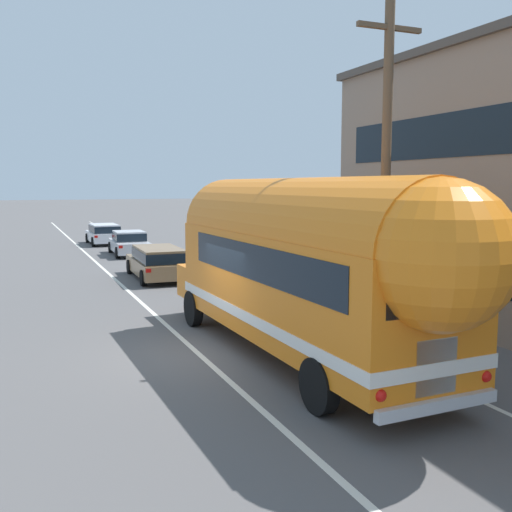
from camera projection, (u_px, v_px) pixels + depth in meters
The scene contains 7 objects.
ground_plane at pixel (198, 354), 13.68m from camera, with size 300.00×300.00×0.00m, color #565454.
lane_markings at pixel (156, 276), 25.34m from camera, with size 4.02×80.00×0.01m.
utility_pole at pixel (386, 166), 14.19m from camera, with size 1.80×0.24×8.50m.
painted_bus at pixel (307, 262), 12.59m from camera, with size 2.78×11.52×4.12m.
car_lead at pixel (158, 261), 24.39m from camera, with size 2.10×4.86×1.37m.
car_second at pixel (129, 242), 32.82m from camera, with size 2.01×4.44×1.37m.
car_third at pixel (104, 233), 38.65m from camera, with size 1.97×4.27×1.37m.
Camera 1 is at (-3.93, -12.77, 3.97)m, focal length 40.59 mm.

